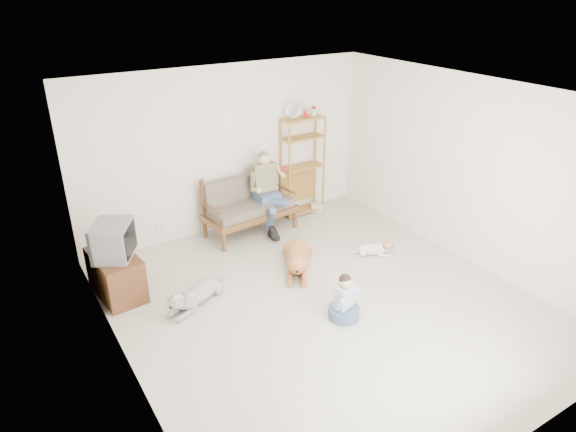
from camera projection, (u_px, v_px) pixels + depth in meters
floor at (324, 303)px, 6.72m from camera, size 5.50×5.50×0.00m
ceiling at (331, 96)px, 5.58m from camera, size 5.50×5.50×0.00m
wall_back at (227, 150)px, 8.27m from camera, size 5.00×0.00×5.00m
wall_front at (532, 330)px, 4.04m from camera, size 5.00×0.00×5.00m
wall_left at (117, 265)px, 4.95m from camera, size 0.00×5.50×5.50m
wall_right at (468, 171)px, 7.35m from camera, size 0.00×5.50×5.50m
loveseat at (248, 204)px, 8.45m from camera, size 1.56×0.84×0.95m
man at (269, 198)px, 8.34m from camera, size 0.51×0.73×1.19m
etagere at (303, 165)px, 8.95m from camera, size 0.78×0.34×2.04m
book_stack at (316, 207)px, 9.37m from camera, size 0.25×0.22×0.13m
tv_stand at (116, 275)px, 6.78m from camera, size 0.59×0.95×0.60m
crt_tv at (113, 240)px, 6.53m from camera, size 0.67×0.71×0.47m
wall_outlet at (159, 227)px, 8.10m from camera, size 0.12×0.02×0.08m
golden_retriever at (297, 259)px, 7.44m from camera, size 0.83×1.20×0.41m
shaggy_dog at (195, 295)px, 6.64m from camera, size 1.05×0.64×0.35m
terrier at (376, 248)px, 7.86m from camera, size 0.56×0.45×0.25m
child at (344, 302)px, 6.35m from camera, size 0.39×0.39×0.62m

